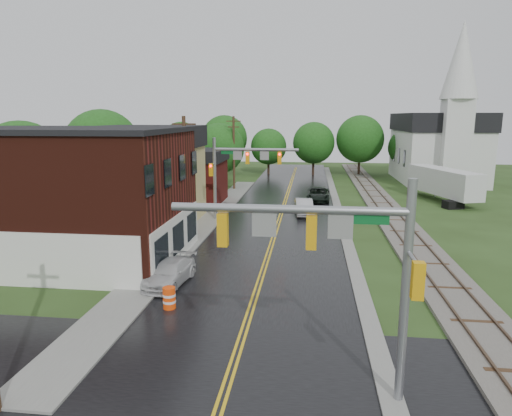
% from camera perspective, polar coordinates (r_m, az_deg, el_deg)
% --- Properties ---
extents(main_road, '(10.00, 90.00, 0.02)m').
position_cam_1_polar(main_road, '(42.55, 3.16, -0.79)').
color(main_road, black).
rests_on(main_road, ground).
extents(cross_road, '(60.00, 9.00, 0.02)m').
position_cam_1_polar(cross_road, '(16.43, -3.82, -21.68)').
color(cross_road, black).
rests_on(cross_road, ground).
extents(curb_right, '(0.80, 70.00, 0.12)m').
position_cam_1_polar(curb_right, '(47.45, 10.08, 0.32)').
color(curb_right, gray).
rests_on(curb_right, ground).
extents(sidewalk_left, '(2.40, 50.00, 0.12)m').
position_cam_1_polar(sidewalk_left, '(38.63, -6.56, -2.11)').
color(sidewalk_left, gray).
rests_on(sidewalk_left, ground).
extents(brick_building, '(14.30, 10.30, 8.30)m').
position_cam_1_polar(brick_building, '(30.91, -22.55, 1.56)').
color(brick_building, '#40160D').
rests_on(brick_building, ground).
extents(yellow_house, '(8.00, 7.00, 6.40)m').
position_cam_1_polar(yellow_house, '(40.34, -12.99, 2.88)').
color(yellow_house, tan).
rests_on(yellow_house, ground).
extents(darkred_building, '(7.00, 6.00, 4.40)m').
position_cam_1_polar(darkred_building, '(48.68, -8.26, 3.28)').
color(darkred_building, '#3F0F0C').
rests_on(darkred_building, ground).
extents(church, '(10.40, 18.40, 20.00)m').
position_cam_1_polar(church, '(67.59, 21.97, 7.91)').
color(church, silver).
rests_on(church, ground).
extents(railroad, '(3.20, 80.00, 0.30)m').
position_cam_1_polar(railroad, '(47.92, 15.58, 0.31)').
color(railroad, '#59544C').
rests_on(railroad, ground).
extents(traffic_signal_near, '(7.34, 0.30, 7.20)m').
position_cam_1_polar(traffic_signal_near, '(14.11, 9.95, -5.20)').
color(traffic_signal_near, gray).
rests_on(traffic_signal_near, ground).
extents(traffic_signal_far, '(7.34, 0.43, 7.20)m').
position_cam_1_polar(traffic_signal_far, '(39.20, -2.15, 5.54)').
color(traffic_signal_far, gray).
rests_on(traffic_signal_far, ground).
extents(utility_pole_b, '(1.80, 0.28, 9.00)m').
position_cam_1_polar(utility_pole_b, '(35.08, -8.83, 4.31)').
color(utility_pole_b, '#382616').
rests_on(utility_pole_b, ground).
extents(utility_pole_c, '(1.80, 0.28, 9.00)m').
position_cam_1_polar(utility_pole_c, '(56.47, -2.79, 7.06)').
color(utility_pole_c, '#382616').
rests_on(utility_pole_c, ground).
extents(tree_left_a, '(6.80, 6.80, 8.67)m').
position_cam_1_polar(tree_left_a, '(40.47, -27.04, 4.69)').
color(tree_left_a, black).
rests_on(tree_left_a, ground).
extents(tree_left_b, '(7.60, 7.60, 9.69)m').
position_cam_1_polar(tree_left_b, '(48.12, -18.49, 6.93)').
color(tree_left_b, black).
rests_on(tree_left_b, ground).
extents(tree_left_c, '(6.00, 6.00, 7.65)m').
position_cam_1_polar(tree_left_c, '(54.18, -10.94, 6.46)').
color(tree_left_c, black).
rests_on(tree_left_c, ground).
extents(tree_left_e, '(6.40, 6.40, 8.16)m').
position_cam_1_polar(tree_left_e, '(58.70, -4.47, 7.29)').
color(tree_left_e, black).
rests_on(tree_left_e, ground).
extents(suv_dark, '(2.47, 5.15, 1.42)m').
position_cam_1_polar(suv_dark, '(49.43, 7.77, 1.66)').
color(suv_dark, black).
rests_on(suv_dark, ground).
extents(sedan_silver, '(1.98, 4.56, 1.46)m').
position_cam_1_polar(sedan_silver, '(42.33, 6.02, 0.10)').
color(sedan_silver, '#B4B4B9').
rests_on(sedan_silver, ground).
extents(pickup_white, '(2.27, 4.55, 1.27)m').
position_cam_1_polar(pickup_white, '(25.35, -10.73, -7.99)').
color(pickup_white, silver).
rests_on(pickup_white, ground).
extents(semi_trailer, '(5.48, 10.98, 3.50)m').
position_cam_1_polar(semi_trailer, '(52.63, 22.36, 3.04)').
color(semi_trailer, black).
rests_on(semi_trailer, ground).
extents(construction_barrel, '(0.63, 0.63, 1.06)m').
position_cam_1_polar(construction_barrel, '(22.33, -10.79, -11.00)').
color(construction_barrel, '#F7440B').
rests_on(construction_barrel, ground).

